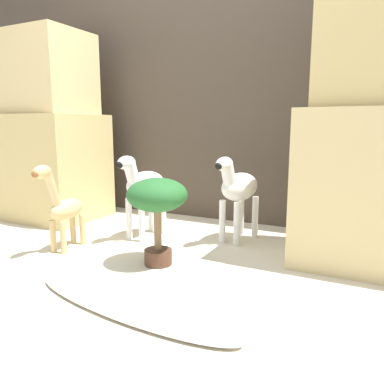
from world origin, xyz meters
The scene contains 9 objects.
ground_plane centered at (0.00, 0.00, 0.00)m, with size 14.00×14.00×0.00m, color beige.
wall_back centered at (0.00, 1.37, 1.10)m, with size 6.40×0.08×2.20m.
rock_pillar_left centered at (-1.26, 0.77, 0.71)m, with size 0.82×0.66×1.55m.
rock_pillar_right centered at (1.26, 0.77, 0.69)m, with size 0.82×0.66×1.51m.
zebra_right centered at (0.43, 0.82, 0.37)m, with size 0.26×0.48×0.60m.
zebra_left centered at (-0.20, 0.61, 0.37)m, with size 0.23×0.47×0.60m.
giraffe_figurine centered at (-0.51, 0.14, 0.28)m, with size 0.16×0.42×0.57m.
potted_palm_front centered at (0.17, 0.19, 0.38)m, with size 0.35×0.35×0.51m.
surfboard centered at (0.32, -0.33, 0.02)m, with size 1.15×0.39×0.08m.
Camera 1 is at (1.28, -1.59, 0.80)m, focal length 35.00 mm.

